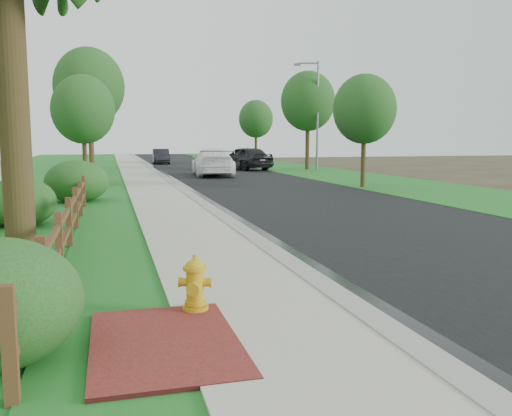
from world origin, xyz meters
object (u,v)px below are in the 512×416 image
object	(u,v)px
ranch_fence	(72,213)
streetlight	(316,109)
white_suv	(213,162)
fire_hydrant	(195,285)
dark_car_mid	(245,158)

from	to	relation	value
ranch_fence	streetlight	bearing A→B (deg)	57.34
white_suv	streetlight	bearing A→B (deg)	-152.62
fire_hydrant	streetlight	distance (m)	33.63
fire_hydrant	white_suv	bearing A→B (deg)	78.92
ranch_fence	streetlight	world-z (taller)	streetlight
ranch_fence	streetlight	size ratio (longest dim) A/B	2.14
fire_hydrant	white_suv	distance (m)	27.61
dark_car_mid	streetlight	xyz separation A→B (m)	(4.66, -2.52, 3.58)
fire_hydrant	white_suv	world-z (taller)	white_suv
fire_hydrant	streetlight	size ratio (longest dim) A/B	0.09
ranch_fence	white_suv	xyz separation A→B (m)	(7.20, 20.70, 0.26)
ranch_fence	fire_hydrant	world-z (taller)	ranch_fence
ranch_fence	streetlight	xyz separation A→B (m)	(15.46, 24.11, 3.87)
streetlight	ranch_fence	bearing A→B (deg)	-122.66
dark_car_mid	fire_hydrant	bearing A→B (deg)	55.95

